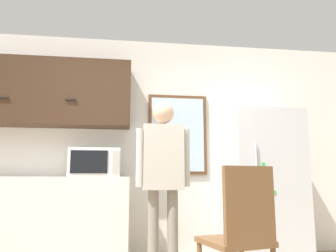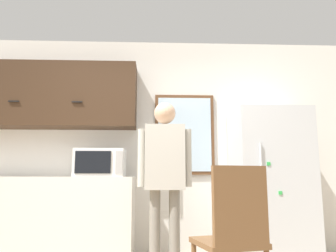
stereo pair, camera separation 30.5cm
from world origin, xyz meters
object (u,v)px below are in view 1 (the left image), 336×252
Objects in this scene: person at (163,166)px; chair at (241,229)px; microwave at (95,163)px; refrigerator at (263,184)px.

person reaches higher than chair.
chair is (0.48, -0.92, -0.50)m from person.
microwave is 1.95m from refrigerator.
microwave is at bearing -60.81° from chair.
microwave is at bearing 155.65° from person.
refrigerator reaches higher than chair.
person is at bearing -24.49° from microwave.
person is 1.30m from refrigerator.
refrigerator is 1.69× the size of chair.
chair is (-0.75, -1.29, -0.31)m from refrigerator.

